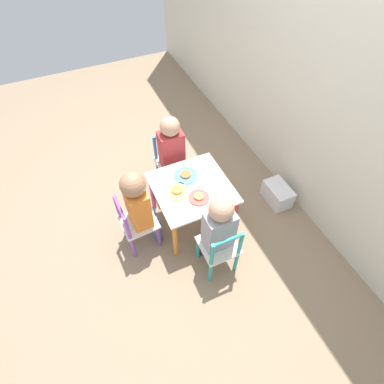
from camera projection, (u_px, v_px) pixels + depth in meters
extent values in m
plane|color=#8C755B|center=(192.00, 218.00, 2.60)|extent=(6.00, 6.00, 0.00)
cube|color=beige|center=(334.00, 45.00, 1.85)|extent=(6.00, 0.06, 2.60)
cube|color=silver|center=(192.00, 188.00, 2.28)|extent=(0.57, 0.57, 0.02)
cylinder|color=#E5599E|center=(152.00, 192.00, 2.52)|extent=(0.04, 0.04, 0.40)
cylinder|color=orange|center=(175.00, 240.00, 2.23)|extent=(0.04, 0.04, 0.40)
cylinder|color=yellow|center=(206.00, 174.00, 2.66)|extent=(0.04, 0.04, 0.40)
cylinder|color=#DB3D38|center=(234.00, 217.00, 2.36)|extent=(0.04, 0.04, 0.40)
cube|color=silver|center=(172.00, 163.00, 2.66)|extent=(0.26, 0.26, 0.02)
cylinder|color=#387AD1|center=(166.00, 185.00, 2.68)|extent=(0.03, 0.03, 0.26)
cylinder|color=#387AD1|center=(187.00, 178.00, 2.73)|extent=(0.03, 0.03, 0.26)
cylinder|color=#387AD1|center=(158.00, 169.00, 2.80)|extent=(0.03, 0.03, 0.26)
cylinder|color=#387AD1|center=(179.00, 163.00, 2.85)|extent=(0.03, 0.03, 0.26)
cylinder|color=#387AD1|center=(155.00, 148.00, 2.60)|extent=(0.03, 0.03, 0.26)
cylinder|color=#387AD1|center=(178.00, 142.00, 2.66)|extent=(0.03, 0.03, 0.26)
cylinder|color=#387AD1|center=(166.00, 135.00, 2.54)|extent=(0.03, 0.21, 0.02)
cube|color=silver|center=(218.00, 245.00, 2.13)|extent=(0.26, 0.26, 0.02)
cylinder|color=teal|center=(223.00, 238.00, 2.32)|extent=(0.03, 0.03, 0.26)
cylinder|color=teal|center=(198.00, 248.00, 2.27)|extent=(0.03, 0.03, 0.26)
cylinder|color=teal|center=(236.00, 261.00, 2.20)|extent=(0.03, 0.03, 0.26)
cylinder|color=teal|center=(210.00, 272.00, 2.14)|extent=(0.03, 0.03, 0.26)
cylinder|color=teal|center=(240.00, 243.00, 2.00)|extent=(0.03, 0.03, 0.26)
cylinder|color=teal|center=(212.00, 255.00, 1.94)|extent=(0.03, 0.03, 0.26)
cylinder|color=teal|center=(228.00, 240.00, 1.88)|extent=(0.03, 0.21, 0.02)
cube|color=silver|center=(139.00, 221.00, 2.26)|extent=(0.27, 0.27, 0.02)
cylinder|color=#8E51BC|center=(159.00, 236.00, 2.33)|extent=(0.03, 0.03, 0.26)
cylinder|color=#8E51BC|center=(148.00, 216.00, 2.45)|extent=(0.03, 0.03, 0.26)
cylinder|color=#8E51BC|center=(133.00, 247.00, 2.27)|extent=(0.03, 0.03, 0.26)
cylinder|color=#8E51BC|center=(124.00, 226.00, 2.39)|extent=(0.03, 0.03, 0.26)
cylinder|color=#8E51BC|center=(127.00, 229.00, 2.07)|extent=(0.03, 0.03, 0.26)
cylinder|color=#8E51BC|center=(118.00, 207.00, 2.19)|extent=(0.03, 0.03, 0.26)
cylinder|color=#8E51BC|center=(119.00, 208.00, 2.04)|extent=(0.21, 0.04, 0.02)
cylinder|color=#4C608E|center=(172.00, 183.00, 2.68)|extent=(0.07, 0.07, 0.27)
cylinder|color=#4C608E|center=(182.00, 180.00, 2.70)|extent=(0.07, 0.07, 0.27)
cube|color=#B23338|center=(171.00, 149.00, 2.51)|extent=(0.14, 0.20, 0.34)
sphere|color=tan|center=(170.00, 126.00, 2.33)|extent=(0.16, 0.16, 0.16)
cylinder|color=#38383D|center=(216.00, 239.00, 2.31)|extent=(0.07, 0.07, 0.27)
cylinder|color=#38383D|center=(204.00, 243.00, 2.28)|extent=(0.07, 0.07, 0.27)
cube|color=#999EA8|center=(218.00, 230.00, 2.01)|extent=(0.14, 0.20, 0.33)
sphere|color=tan|center=(221.00, 209.00, 1.83)|extent=(0.16, 0.16, 0.16)
cylinder|color=#4C608E|center=(157.00, 229.00, 2.36)|extent=(0.07, 0.07, 0.27)
cylinder|color=#4C608E|center=(153.00, 220.00, 2.42)|extent=(0.07, 0.07, 0.27)
cube|color=orange|center=(138.00, 207.00, 2.13)|extent=(0.21, 0.15, 0.33)
sphere|color=#A37556|center=(133.00, 184.00, 1.95)|extent=(0.18, 0.18, 0.18)
cylinder|color=#4C9EE0|center=(186.00, 176.00, 2.34)|extent=(0.19, 0.19, 0.01)
cylinder|color=#CC6633|center=(186.00, 174.00, 2.33)|extent=(0.08, 0.08, 0.02)
cylinder|color=#E54C47|center=(199.00, 198.00, 2.20)|extent=(0.16, 0.16, 0.01)
cylinder|color=gold|center=(199.00, 196.00, 2.19)|extent=(0.07, 0.07, 0.02)
cylinder|color=#EADB66|center=(177.00, 191.00, 2.24)|extent=(0.18, 0.18, 0.01)
cylinder|color=#D6843D|center=(177.00, 190.00, 2.23)|extent=(0.08, 0.08, 0.02)
cube|color=silver|center=(277.00, 194.00, 2.66)|extent=(0.27, 0.17, 0.18)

